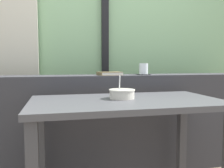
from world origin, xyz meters
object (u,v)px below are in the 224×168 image
(juice_glass, at_px, (143,69))
(closed_book, at_px, (110,73))
(soup_bowl, at_px, (122,94))
(breakfast_table, at_px, (126,117))
(coaster_square, at_px, (143,74))

(juice_glass, relative_size, closed_book, 0.45)
(closed_book, bearing_deg, soup_bowl, -93.27)
(closed_book, bearing_deg, juice_glass, -2.06)
(juice_glass, xyz_separation_m, soup_bowl, (-0.33, -0.50, -0.15))
(juice_glass, relative_size, soup_bowl, 0.56)
(breakfast_table, relative_size, coaster_square, 12.10)
(coaster_square, relative_size, juice_glass, 1.04)
(breakfast_table, distance_m, coaster_square, 0.68)
(closed_book, bearing_deg, breakfast_table, -91.16)
(coaster_square, height_order, juice_glass, juice_glass)
(closed_book, bearing_deg, coaster_square, -2.06)
(breakfast_table, xyz_separation_m, coaster_square, (0.32, 0.54, 0.25))
(soup_bowl, bearing_deg, juice_glass, 56.14)
(breakfast_table, distance_m, juice_glass, 0.70)
(breakfast_table, xyz_separation_m, juice_glass, (0.32, 0.54, 0.29))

